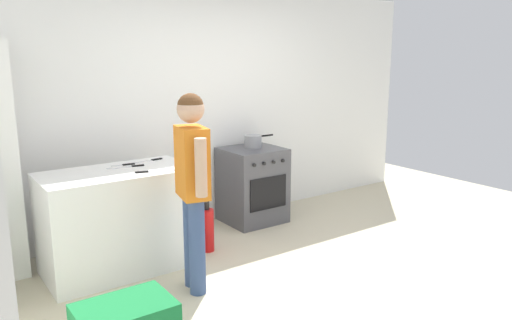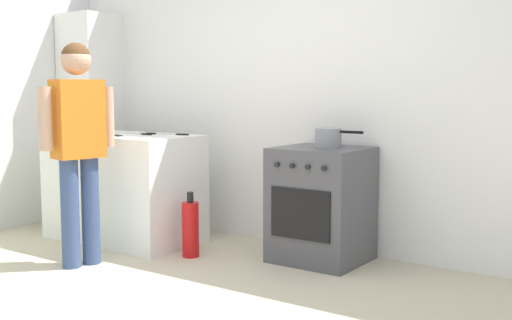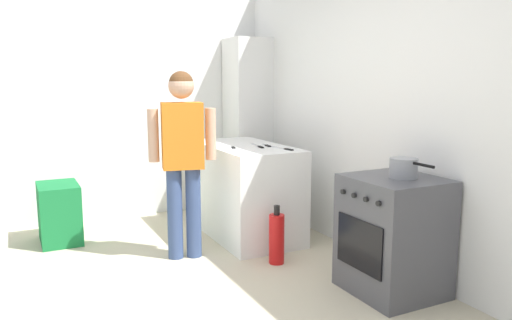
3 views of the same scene
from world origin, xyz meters
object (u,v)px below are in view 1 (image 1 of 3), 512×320
Objects in this scene: knife_chef at (149,161)px; person at (192,176)px; fire_extinguisher at (207,230)px; knife_carving at (127,167)px; knife_bread at (154,171)px; oven_left at (252,185)px; pot at (253,141)px; knife_paring at (125,165)px.

knife_chef is 0.95m from person.
fire_extinguisher is at bearing 52.93° from person.
knife_chef is at bearing 26.27° from knife_carving.
knife_bread is at bearing -107.88° from knife_chef.
person is at bearing -140.41° from oven_left.
fire_extinguisher is at bearing -34.71° from knife_chef.
person is 3.21× the size of fire_extinguisher.
pot reaches higher than knife_paring.
oven_left is 1.64m from knife_bread.
pot reaches higher than knife_bread.
knife_carving is 0.85m from person.
oven_left is 4.02× the size of knife_paring.
knife_bread is 1.11× the size of knife_chef.
knife_chef is 0.19× the size of person.
knife_paring reaches higher than fire_extinguisher.
knife_chef is (0.14, 0.42, 0.00)m from knife_bread.
pot is 1.78× the size of knife_paring.
knife_chef is (0.25, 0.04, -0.00)m from knife_paring.
oven_left is at bearing -134.28° from pot.
knife_carving is (-0.13, 0.29, 0.00)m from knife_bread.
fire_extinguisher is (0.71, -0.17, -0.69)m from knife_carving.
person is at bearing -75.00° from knife_carving.
knife_carving is at bearing 105.00° from person.
person is (-0.05, -0.95, 0.05)m from knife_chef.
fire_extinguisher is (0.58, 0.12, -0.69)m from knife_bread.
knife_carving is at bearing -153.73° from knife_chef.
pot is 1.21× the size of knife_chef.
knife_carving reaches higher than oven_left.
knife_chef reaches higher than oven_left.
knife_chef is at bearing -171.18° from pot.
knife_chef is 0.62× the size of fire_extinguisher.
pot is 0.23× the size of person.
person reaches higher than knife_bread.
knife_paring is at bearing -172.23° from oven_left.
fire_extinguisher is (-0.91, -0.51, -0.70)m from pot.
pot is 1.61m from knife_paring.
knife_paring is at bearing -171.13° from pot.
knife_bread is 1.04× the size of knife_carving.
pot is at bearing 23.14° from knife_bread.
oven_left is 1.70× the size of fire_extinguisher.
person is (0.22, -0.82, 0.05)m from knife_carving.
knife_carving is at bearing -169.10° from oven_left.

